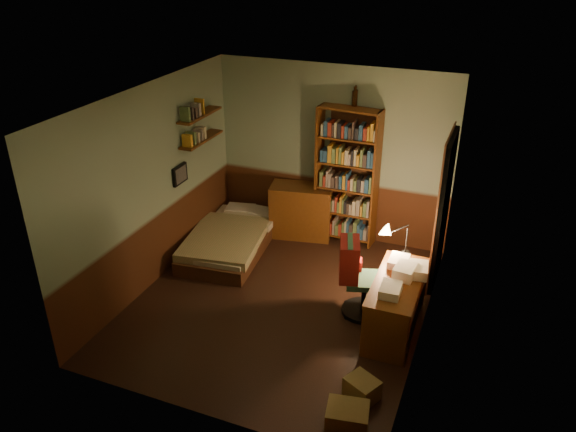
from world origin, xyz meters
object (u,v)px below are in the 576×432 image
at_px(mini_stereo, 330,183).
at_px(desk, 396,305).
at_px(desk_lamp, 408,229).
at_px(cardboard_box_b, 362,389).
at_px(dresser, 301,211).
at_px(cardboard_box_a, 347,420).
at_px(bed, 230,233).
at_px(office_chair, 365,283).
at_px(bookshelf, 347,178).

bearing_deg(mini_stereo, desk, -55.40).
relative_size(desk_lamp, cardboard_box_b, 2.20).
relative_size(dresser, cardboard_box_b, 2.95).
relative_size(dresser, cardboard_box_a, 2.38).
height_order(bed, office_chair, office_chair).
xyz_separation_m(desk, office_chair, (-0.42, 0.17, 0.10)).
distance_m(desk, desk_lamp, 0.92).
height_order(cardboard_box_a, cardboard_box_b, cardboard_box_a).
bearing_deg(dresser, bed, -146.36).
relative_size(desk_lamp, cardboard_box_a, 1.77).
distance_m(bed, office_chair, 2.36).
height_order(dresser, desk, dresser).
xyz_separation_m(mini_stereo, bookshelf, (0.26, -0.04, 0.14)).
relative_size(bed, dresser, 1.98).
bearing_deg(office_chair, desk, -38.84).
xyz_separation_m(desk_lamp, office_chair, (-0.37, -0.46, -0.58)).
relative_size(bookshelf, cardboard_box_a, 5.33).
distance_m(bed, mini_stereo, 1.64).
bearing_deg(desk_lamp, bookshelf, 117.88).
xyz_separation_m(bed, dresser, (0.80, 0.79, 0.14)).
bearing_deg(bookshelf, cardboard_box_b, -64.35).
bearing_deg(desk, bookshelf, 121.72).
height_order(desk_lamp, office_chair, desk_lamp).
bearing_deg(cardboard_box_b, desk, 87.02).
bearing_deg(bookshelf, desk_lamp, -41.77).
bearing_deg(bed, bookshelf, 25.00).
bearing_deg(office_chair, mini_stereo, 103.37).
bearing_deg(dresser, desk_lamp, -43.70).
height_order(bed, desk_lamp, desk_lamp).
bearing_deg(desk_lamp, bed, 157.94).
relative_size(dresser, mini_stereo, 3.47).
xyz_separation_m(mini_stereo, office_chair, (1.00, -1.72, -0.45)).
relative_size(mini_stereo, cardboard_box_b, 0.85).
distance_m(cardboard_box_a, cardboard_box_b, 0.48).
height_order(bed, cardboard_box_a, bed).
relative_size(desk, cardboard_box_b, 4.03).
xyz_separation_m(bookshelf, office_chair, (0.74, -1.68, -0.59)).
height_order(dresser, bookshelf, bookshelf).
bearing_deg(desk, office_chair, 157.66).
height_order(bookshelf, desk, bookshelf).
bearing_deg(mini_stereo, cardboard_box_a, -71.75).
height_order(dresser, cardboard_box_b, dresser).
relative_size(bed, mini_stereo, 6.88).
bearing_deg(dresser, office_chair, -59.67).
height_order(bookshelf, cardboard_box_b, bookshelf).
distance_m(dresser, desk_lamp, 2.20).
bearing_deg(office_chair, cardboard_box_b, -92.43).
height_order(bookshelf, desk_lamp, bookshelf).
distance_m(bookshelf, desk_lamp, 1.66).
height_order(mini_stereo, desk, mini_stereo).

